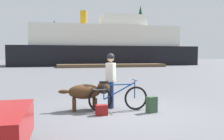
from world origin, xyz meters
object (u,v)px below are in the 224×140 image
object	(u,v)px
handbag_pannier	(102,110)
ferry_boat	(106,47)
person_cyclist	(111,75)
dog	(88,91)
bicycle	(118,98)
backpack	(152,105)

from	to	relation	value
handbag_pannier	ferry_boat	world-z (taller)	ferry_boat
person_cyclist	dog	size ratio (longest dim) A/B	1.11
dog	handbag_pannier	xyz separation A→B (m)	(0.29, -0.66, -0.42)
bicycle	ferry_boat	bearing A→B (deg)	79.43
person_cyclist	backpack	size ratio (longest dim) A/B	3.69
handbag_pannier	person_cyclist	bearing A→B (deg)	62.97
backpack	ferry_boat	distance (m)	32.28
bicycle	person_cyclist	distance (m)	0.80
person_cyclist	ferry_boat	xyz separation A→B (m)	(5.97, 30.89, 2.00)
bicycle	person_cyclist	world-z (taller)	person_cyclist
person_cyclist	dog	xyz separation A→B (m)	(-0.73, -0.20, -0.45)
person_cyclist	ferry_boat	world-z (taller)	ferry_boat
bicycle	backpack	size ratio (longest dim) A/B	3.88
dog	backpack	bearing A→B (deg)	-21.58
backpack	handbag_pannier	world-z (taller)	backpack
bicycle	handbag_pannier	distance (m)	0.71
bicycle	ferry_boat	xyz separation A→B (m)	(5.85, 31.37, 2.63)
dog	backpack	distance (m)	1.88
bicycle	dog	distance (m)	0.90
dog	ferry_boat	size ratio (longest dim) A/B	0.05
dog	handbag_pannier	world-z (taller)	dog
backpack	dog	bearing A→B (deg)	158.42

